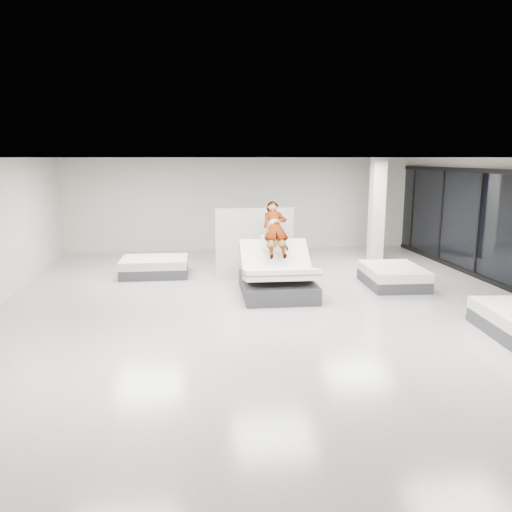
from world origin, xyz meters
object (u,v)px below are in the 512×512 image
at_px(person, 275,238).
at_px(divider_panel, 254,244).
at_px(flat_bed_left_far, 155,267).
at_px(column, 377,210).
at_px(hero_bed, 277,277).
at_px(flat_bed_right_far, 393,276).
at_px(remote, 287,248).

bearing_deg(person, divider_panel, 104.25).
relative_size(flat_bed_left_far, column, 0.57).
relative_size(hero_bed, divider_panel, 1.08).
distance_m(person, column, 4.96).
bearing_deg(flat_bed_right_far, divider_panel, 159.00).
xyz_separation_m(remote, flat_bed_right_far, (2.84, 0.46, -0.87)).
distance_m(remote, column, 5.06).
distance_m(flat_bed_right_far, flat_bed_left_far, 6.37).
height_order(flat_bed_left_far, column, column).
bearing_deg(flat_bed_right_far, flat_bed_left_far, 162.06).
relative_size(flat_bed_right_far, column, 0.59).
bearing_deg(column, person, -139.43).
height_order(flat_bed_right_far, flat_bed_left_far, flat_bed_right_far).
distance_m(person, divider_panel, 1.48).
xyz_separation_m(flat_bed_right_far, column, (0.71, 3.12, 1.35)).
distance_m(hero_bed, divider_panel, 1.82).
height_order(hero_bed, column, column).
height_order(person, divider_panel, person).
distance_m(person, remote, 0.45).
distance_m(divider_panel, column, 4.52).
distance_m(hero_bed, flat_bed_left_far, 3.84).
xyz_separation_m(flat_bed_right_far, flat_bed_left_far, (-6.06, 1.96, -0.00)).
xyz_separation_m(hero_bed, divider_panel, (-0.31, 1.72, 0.53)).
bearing_deg(hero_bed, remote, -9.25).
bearing_deg(divider_panel, column, 25.56).
xyz_separation_m(person, divider_panel, (-0.32, 1.40, -0.36)).
distance_m(divider_panel, flat_bed_right_far, 3.68).
height_order(person, flat_bed_right_far, person).
distance_m(flat_bed_right_far, column, 3.47).
xyz_separation_m(hero_bed, column, (3.77, 3.54, 1.18)).
bearing_deg(hero_bed, flat_bed_left_far, 141.56).
relative_size(remote, flat_bed_left_far, 0.08).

